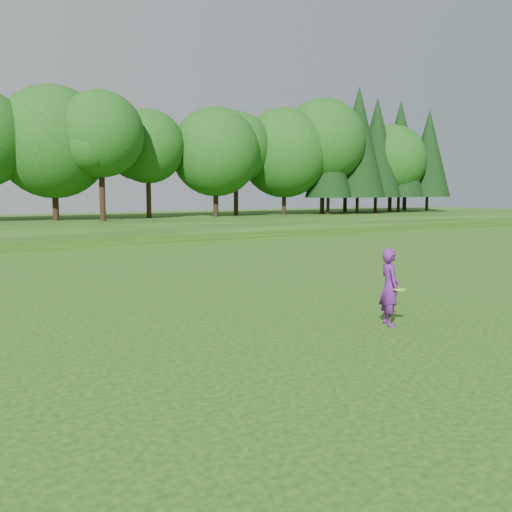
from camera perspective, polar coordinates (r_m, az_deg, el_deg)
ground at (r=14.73m, az=8.48°, el=-5.68°), size 140.00×140.00×0.00m
berm at (r=45.70m, az=-21.86°, el=2.54°), size 130.00×30.00×0.60m
walking_path at (r=32.23m, az=-16.42°, el=0.78°), size 130.00×1.60×0.04m
treeline at (r=49.78m, az=-23.27°, el=11.77°), size 104.00×7.00×15.00m
woman at (r=13.51m, az=13.20°, el=-3.04°), size 0.66×0.83×1.78m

